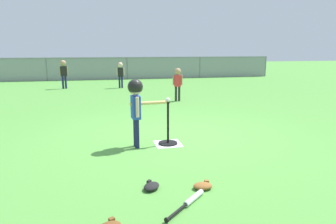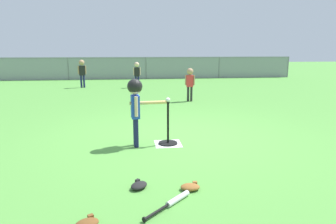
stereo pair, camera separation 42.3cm
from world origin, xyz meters
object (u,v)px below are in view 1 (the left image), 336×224
glove_near_bats (203,186)px  baseball_on_tee (168,100)px  fielder_deep_center (178,80)px  glove_tossed_aside (151,186)px  spare_bat_silver (190,201)px  batting_tee (168,137)px  fielder_near_right (64,70)px  fielder_near_left (120,71)px  batter_child (136,99)px

glove_near_bats → baseball_on_tee: bearing=91.4°
fielder_deep_center → glove_tossed_aside: (-1.72, -5.67, -0.61)m
spare_bat_silver → glove_near_bats: 0.37m
glove_near_bats → fielder_deep_center: bearing=78.8°
batting_tee → baseball_on_tee: bearing=63.4°
baseball_on_tee → spare_bat_silver: size_ratio=0.14×
fielder_near_right → fielder_near_left: 2.24m
fielder_near_left → spare_bat_silver: 9.65m
spare_bat_silver → glove_tossed_aside: bearing=130.5°
batting_tee → spare_bat_silver: bearing=-95.5°
glove_tossed_aside → fielder_near_right: bearing=102.0°
fielder_deep_center → spare_bat_silver: 6.26m
fielder_near_right → batting_tee: bearing=-72.0°
batter_child → glove_near_bats: batter_child is taller
baseball_on_tee → fielder_deep_center: bearing=73.8°
fielder_near_right → glove_near_bats: fielder_near_right is taller
glove_tossed_aside → baseball_on_tee: bearing=71.3°
baseball_on_tee → spare_bat_silver: 2.13m
batting_tee → fielder_near_right: (-2.55, 7.87, 0.61)m
fielder_deep_center → glove_near_bats: 5.93m
batting_tee → glove_near_bats: bearing=-88.6°
fielder_near_right → spare_bat_silver: size_ratio=2.12×
batting_tee → fielder_near_left: (-0.32, 7.64, 0.55)m
batter_child → glove_tossed_aside: (-0.01, -1.54, -0.75)m
fielder_near_left → spare_bat_silver: size_ratio=1.95×
fielder_near_left → glove_tossed_aside: size_ratio=3.84×
baseball_on_tee → batting_tee: bearing=-116.6°
baseball_on_tee → glove_near_bats: bearing=-88.6°
glove_near_bats → batter_child: bearing=109.0°
batter_child → fielder_near_right: fielder_near_right is taller
batter_child → fielder_deep_center: size_ratio=1.10×
baseball_on_tee → fielder_deep_center: fielder_deep_center is taller
fielder_near_right → spare_bat_silver: bearing=-76.6°
fielder_near_right → fielder_deep_center: 5.32m
batting_tee → fielder_near_left: 7.66m
batter_child → fielder_near_right: bearing=104.3°
baseball_on_tee → batter_child: size_ratio=0.07×
batter_child → glove_tossed_aside: batter_child is taller
fielder_near_right → spare_bat_silver: fielder_near_right is taller
fielder_deep_center → fielder_near_left: bearing=113.0°
batter_child → spare_bat_silver: bearing=-80.3°
baseball_on_tee → fielder_near_right: bearing=108.0°
fielder_near_left → glove_tossed_aside: bearing=-91.3°
fielder_near_right → fielder_near_left: size_ratio=1.09×
fielder_deep_center → spare_bat_silver: bearing=-102.8°
batter_child → fielder_deep_center: 4.47m
spare_bat_silver → glove_near_bats: (0.23, 0.29, 0.01)m
glove_near_bats → glove_tossed_aside: same height
batter_child → fielder_near_left: batter_child is taller
fielder_near_right → fielder_deep_center: fielder_near_right is taller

